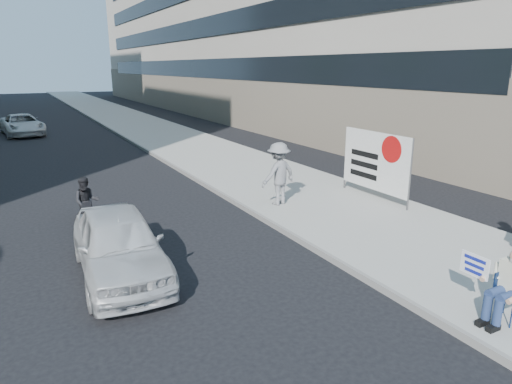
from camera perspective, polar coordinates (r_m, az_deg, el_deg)
ground at (r=9.78m, az=3.95°, el=-11.17°), size 160.00×160.00×0.00m
near_sidewalk at (r=29.04m, az=-10.55°, el=6.66°), size 5.00×120.00×0.15m
near_building at (r=45.31m, az=0.67°, el=22.56°), size 14.00×70.00×20.00m
seated_protester at (r=8.86m, az=28.83°, el=-9.90°), size 0.83×1.11×1.31m
jogger at (r=14.28m, az=2.85°, el=2.30°), size 1.39×0.97×1.97m
protest_banner at (r=15.33m, az=14.69°, el=3.75°), size 0.08×3.06×2.20m
white_sedan_near at (r=10.21m, az=-16.75°, el=-6.25°), size 1.91×4.30×1.44m
white_sedan_far at (r=33.86m, az=-27.21°, el=7.49°), size 2.83×5.15×1.37m
motorcycle at (r=13.66m, az=-20.40°, el=-1.44°), size 0.76×2.05×1.42m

